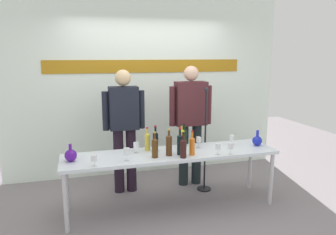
{
  "coord_description": "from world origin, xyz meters",
  "views": [
    {
      "loc": [
        -1.09,
        -3.69,
        1.93
      ],
      "look_at": [
        0.0,
        0.15,
        1.15
      ],
      "focal_mm": 34.46,
      "sensor_mm": 36.0,
      "label": 1
    }
  ],
  "objects_px": {
    "decanter_blue_right": "(257,140)",
    "wine_glass_left_2": "(94,158)",
    "wine_bottle_0": "(183,147)",
    "wine_glass_right_0": "(199,140)",
    "wine_bottle_1": "(155,141)",
    "wine_glass_right_2": "(231,146)",
    "wine_bottle_6": "(192,145)",
    "wine_bottle_5": "(169,144)",
    "wine_bottle_2": "(147,141)",
    "microphone_stand": "(205,157)",
    "presenter_right": "(191,117)",
    "wine_bottle_3": "(155,147)",
    "wine_glass_left_1": "(136,145)",
    "wine_glass_left_0": "(127,152)",
    "wine_bottle_4": "(180,144)",
    "display_table": "(171,157)",
    "presenter_left": "(124,124)",
    "wine_bottle_7": "(184,137)",
    "wine_glass_right_3": "(218,147)",
    "wine_glass_right_1": "(232,138)"
  },
  "relations": [
    {
      "from": "decanter_blue_right",
      "to": "wine_glass_left_2",
      "type": "xyz_separation_m",
      "value": [
        -2.14,
        -0.23,
        0.02
      ]
    },
    {
      "from": "wine_bottle_0",
      "to": "wine_glass_right_0",
      "type": "bearing_deg",
      "value": 46.59
    },
    {
      "from": "wine_glass_left_2",
      "to": "wine_bottle_1",
      "type": "bearing_deg",
      "value": 24.67
    },
    {
      "from": "wine_bottle_1",
      "to": "wine_glass_right_2",
      "type": "height_order",
      "value": "wine_bottle_1"
    },
    {
      "from": "wine_bottle_6",
      "to": "wine_glass_right_2",
      "type": "xyz_separation_m",
      "value": [
        0.46,
        -0.1,
        -0.02
      ]
    },
    {
      "from": "decanter_blue_right",
      "to": "wine_glass_right_0",
      "type": "bearing_deg",
      "value": 171.38
    },
    {
      "from": "wine_bottle_5",
      "to": "wine_bottle_0",
      "type": "bearing_deg",
      "value": -42.19
    },
    {
      "from": "wine_bottle_2",
      "to": "microphone_stand",
      "type": "xyz_separation_m",
      "value": [
        0.88,
        0.22,
        -0.36
      ]
    },
    {
      "from": "presenter_right",
      "to": "wine_bottle_3",
      "type": "bearing_deg",
      "value": -132.42
    },
    {
      "from": "wine_glass_left_2",
      "to": "microphone_stand",
      "type": "relative_size",
      "value": 0.09
    },
    {
      "from": "wine_bottle_0",
      "to": "wine_glass_right_2",
      "type": "xyz_separation_m",
      "value": [
        0.6,
        -0.03,
        -0.02
      ]
    },
    {
      "from": "wine_bottle_0",
      "to": "microphone_stand",
      "type": "bearing_deg",
      "value": 49.61
    },
    {
      "from": "wine_bottle_2",
      "to": "wine_bottle_5",
      "type": "xyz_separation_m",
      "value": [
        0.2,
        -0.28,
        0.01
      ]
    },
    {
      "from": "wine_glass_left_1",
      "to": "wine_glass_left_0",
      "type": "bearing_deg",
      "value": -120.39
    },
    {
      "from": "wine_bottle_4",
      "to": "wine_glass_right_2",
      "type": "relative_size",
      "value": 2.32
    },
    {
      "from": "decanter_blue_right",
      "to": "microphone_stand",
      "type": "height_order",
      "value": "microphone_stand"
    },
    {
      "from": "display_table",
      "to": "presenter_left",
      "type": "distance_m",
      "value": 0.88
    },
    {
      "from": "decanter_blue_right",
      "to": "wine_bottle_5",
      "type": "bearing_deg",
      "value": -175.56
    },
    {
      "from": "decanter_blue_right",
      "to": "wine_bottle_0",
      "type": "height_order",
      "value": "wine_bottle_0"
    },
    {
      "from": "wine_bottle_0",
      "to": "wine_bottle_3",
      "type": "height_order",
      "value": "wine_bottle_3"
    },
    {
      "from": "wine_bottle_0",
      "to": "wine_glass_left_0",
      "type": "height_order",
      "value": "wine_bottle_0"
    },
    {
      "from": "wine_bottle_1",
      "to": "wine_bottle_7",
      "type": "xyz_separation_m",
      "value": [
        0.42,
        0.13,
        -0.01
      ]
    },
    {
      "from": "wine_bottle_0",
      "to": "wine_glass_right_3",
      "type": "height_order",
      "value": "wine_bottle_0"
    },
    {
      "from": "decanter_blue_right",
      "to": "wine_glass_left_2",
      "type": "relative_size",
      "value": 1.66
    },
    {
      "from": "presenter_left",
      "to": "wine_glass_right_1",
      "type": "bearing_deg",
      "value": -23.02
    },
    {
      "from": "wine_bottle_7",
      "to": "wine_glass_right_2",
      "type": "relative_size",
      "value": 2.07
    },
    {
      "from": "decanter_blue_right",
      "to": "wine_bottle_0",
      "type": "relative_size",
      "value": 0.68
    },
    {
      "from": "wine_bottle_4",
      "to": "wine_bottle_6",
      "type": "height_order",
      "value": "wine_bottle_4"
    },
    {
      "from": "wine_glass_left_2",
      "to": "microphone_stand",
      "type": "distance_m",
      "value": 1.72
    },
    {
      "from": "microphone_stand",
      "to": "wine_glass_left_2",
      "type": "bearing_deg",
      "value": -157.7
    },
    {
      "from": "wine_bottle_3",
      "to": "wine_bottle_6",
      "type": "distance_m",
      "value": 0.46
    },
    {
      "from": "wine_bottle_1",
      "to": "wine_glass_right_0",
      "type": "distance_m",
      "value": 0.58
    },
    {
      "from": "wine_bottle_2",
      "to": "wine_glass_right_2",
      "type": "height_order",
      "value": "wine_bottle_2"
    },
    {
      "from": "wine_bottle_3",
      "to": "wine_glass_left_0",
      "type": "xyz_separation_m",
      "value": [
        -0.34,
        -0.03,
        -0.02
      ]
    },
    {
      "from": "presenter_right",
      "to": "wine_glass_left_1",
      "type": "bearing_deg",
      "value": -148.49
    },
    {
      "from": "wine_bottle_7",
      "to": "wine_glass_left_1",
      "type": "relative_size",
      "value": 2.26
    },
    {
      "from": "wine_glass_left_1",
      "to": "wine_bottle_7",
      "type": "bearing_deg",
      "value": 11.74
    },
    {
      "from": "wine_bottle_7",
      "to": "wine_bottle_3",
      "type": "bearing_deg",
      "value": -142.25
    },
    {
      "from": "wine_bottle_2",
      "to": "wine_glass_right_2",
      "type": "distance_m",
      "value": 1.04
    },
    {
      "from": "microphone_stand",
      "to": "decanter_blue_right",
      "type": "bearing_deg",
      "value": -35.18
    },
    {
      "from": "wine_bottle_6",
      "to": "decanter_blue_right",
      "type": "bearing_deg",
      "value": 8.74
    },
    {
      "from": "presenter_left",
      "to": "wine_bottle_0",
      "type": "relative_size",
      "value": 5.58
    },
    {
      "from": "wine_bottle_0",
      "to": "wine_bottle_3",
      "type": "xyz_separation_m",
      "value": [
        -0.32,
        0.1,
        -0.0
      ]
    },
    {
      "from": "microphone_stand",
      "to": "presenter_right",
      "type": "bearing_deg",
      "value": 115.67
    },
    {
      "from": "presenter_right",
      "to": "wine_glass_right_3",
      "type": "distance_m",
      "value": 0.92
    },
    {
      "from": "presenter_left",
      "to": "wine_glass_right_1",
      "type": "distance_m",
      "value": 1.48
    },
    {
      "from": "wine_bottle_3",
      "to": "wine_bottle_1",
      "type": "bearing_deg",
      "value": 74.8
    },
    {
      "from": "display_table",
      "to": "microphone_stand",
      "type": "height_order",
      "value": "microphone_stand"
    },
    {
      "from": "wine_glass_right_2",
      "to": "decanter_blue_right",
      "type": "bearing_deg",
      "value": 25.99
    },
    {
      "from": "wine_bottle_1",
      "to": "wine_glass_right_3",
      "type": "xyz_separation_m",
      "value": [
        0.69,
        -0.35,
        -0.04
      ]
    }
  ]
}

